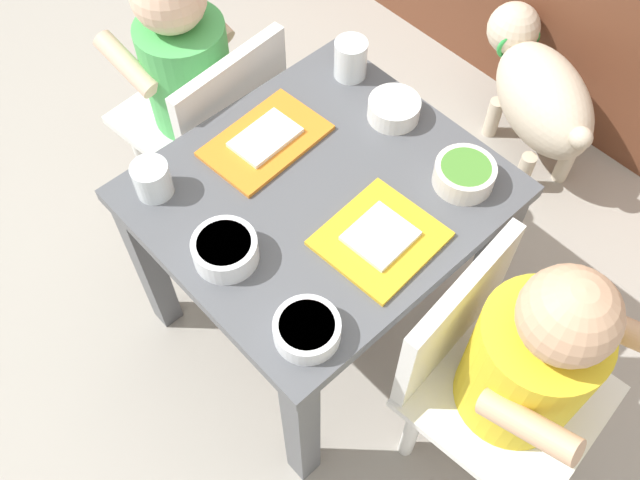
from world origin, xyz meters
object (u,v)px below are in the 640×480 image
object	(u,v)px
cereal_bowl_right_side	(464,174)
food_tray_left	(267,139)
food_tray_right	(382,237)
veggie_bowl_near	(394,108)
seated_child_right	(523,361)
veggie_bowl_far	(307,329)
seated_child_left	(191,72)
water_cup_left	(153,181)
dog	(538,90)
water_cup_right	(350,61)
cereal_bowl_left_side	(225,249)
dining_table	(320,218)

from	to	relation	value
cereal_bowl_right_side	food_tray_left	bearing A→B (deg)	-148.13
food_tray_right	cereal_bowl_right_side	distance (m)	0.18
veggie_bowl_near	seated_child_right	bearing A→B (deg)	-21.69
veggie_bowl_far	food_tray_right	bearing A→B (deg)	102.52
seated_child_right	cereal_bowl_right_side	size ratio (longest dim) A/B	6.22
seated_child_left	water_cup_left	size ratio (longest dim) A/B	10.27
seated_child_right	water_cup_left	distance (m)	0.63
dog	water_cup_right	distance (m)	0.56
seated_child_right	dog	bearing A→B (deg)	122.06
seated_child_right	cereal_bowl_left_side	bearing A→B (deg)	-151.36
food_tray_right	dog	bearing A→B (deg)	101.73
seated_child_left	dog	size ratio (longest dim) A/B	1.47
food_tray_right	cereal_bowl_left_side	size ratio (longest dim) A/B	1.83
dining_table	cereal_bowl_right_side	xyz separation A→B (m)	(0.15, 0.18, 0.10)
dog	veggie_bowl_near	world-z (taller)	veggie_bowl_near
dining_table	food_tray_right	distance (m)	0.16
seated_child_left	food_tray_left	bearing A→B (deg)	-6.50
veggie_bowl_near	cereal_bowl_left_side	bearing A→B (deg)	-85.67
cereal_bowl_left_side	food_tray_left	bearing A→B (deg)	124.67
food_tray_right	dining_table	bearing A→B (deg)	-178.61
cereal_bowl_left_side	water_cup_right	bearing A→B (deg)	110.79
cereal_bowl_right_side	water_cup_right	bearing A→B (deg)	172.47
food_tray_left	water_cup_right	xyz separation A→B (m)	(-0.02, 0.22, 0.03)
dining_table	water_cup_left	size ratio (longest dim) A/B	8.97
dining_table	seated_child_left	size ratio (longest dim) A/B	0.87
seated_child_left	water_cup_right	bearing A→B (deg)	36.84
seated_child_left	veggie_bowl_near	bearing A→B (deg)	24.10
dining_table	cereal_bowl_left_side	distance (m)	0.22
dog	water_cup_right	world-z (taller)	water_cup_right
dining_table	water_cup_left	distance (m)	0.29
dog	water_cup_left	distance (m)	0.94
water_cup_left	water_cup_right	bearing A→B (deg)	87.17
food_tray_left	veggie_bowl_near	xyz separation A→B (m)	(0.11, 0.20, 0.01)
food_tray_left	veggie_bowl_far	world-z (taller)	veggie_bowl_far
dog	cereal_bowl_left_side	bearing A→B (deg)	-89.65
seated_child_right	water_cup_right	distance (m)	0.60
water_cup_right	veggie_bowl_far	distance (m)	0.53
seated_child_left	seated_child_right	bearing A→B (deg)	-0.38
food_tray_left	cereal_bowl_right_side	world-z (taller)	cereal_bowl_right_side
food_tray_right	seated_child_left	bearing A→B (deg)	176.76
dog	water_cup_right	size ratio (longest dim) A/B	5.80
dog	cereal_bowl_left_side	world-z (taller)	cereal_bowl_left_side
dog	cereal_bowl_right_side	distance (m)	0.59
dining_table	water_cup_right	xyz separation A→B (m)	(-0.16, 0.22, 0.11)
seated_child_right	food_tray_right	distance (m)	0.28
seated_child_left	water_cup_left	xyz separation A→B (m)	(0.23, -0.23, 0.07)
water_cup_left	food_tray_left	bearing A→B (deg)	78.29
dog	veggie_bowl_far	bearing A→B (deg)	-78.10
seated_child_right	food_tray_left	xyz separation A→B (m)	(-0.54, -0.03, 0.06)
food_tray_left	veggie_bowl_far	size ratio (longest dim) A/B	2.24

